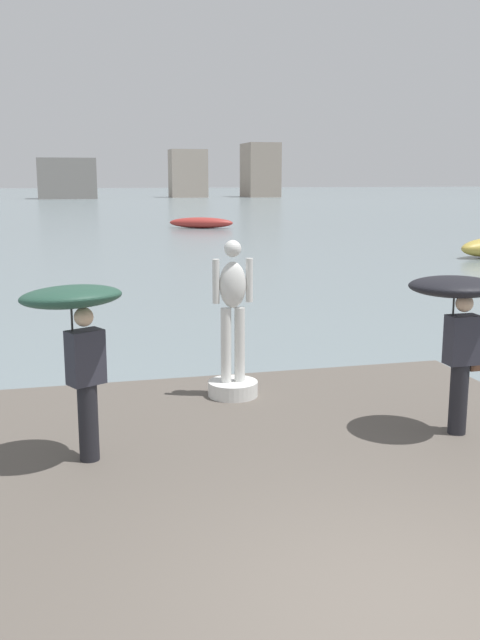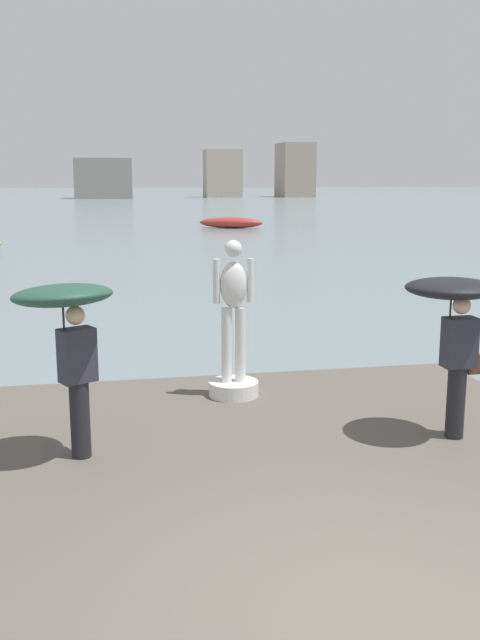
{
  "view_description": "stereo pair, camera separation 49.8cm",
  "coord_description": "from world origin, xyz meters",
  "px_view_note": "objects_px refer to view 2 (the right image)",
  "views": [
    {
      "loc": [
        -2.35,
        -4.22,
        3.5
      ],
      "look_at": [
        0.0,
        5.16,
        1.55
      ],
      "focal_mm": 39.91,
      "sensor_mm": 36.0,
      "label": 1
    },
    {
      "loc": [
        -1.86,
        -4.32,
        3.5
      ],
      "look_at": [
        0.0,
        5.16,
        1.55
      ],
      "focal_mm": 39.91,
      "sensor_mm": 36.0,
      "label": 2
    }
  ],
  "objects_px": {
    "onlooker_left": "(67,318)",
    "onlooker_right": "(454,310)",
    "boat_rightward": "(231,223)",
    "statue_white_figure": "(234,340)"
  },
  "relations": [
    {
      "from": "statue_white_figure",
      "to": "onlooker_left",
      "type": "relative_size",
      "value": 1.11
    },
    {
      "from": "onlooker_left",
      "to": "onlooker_right",
      "type": "bearing_deg",
      "value": -2.57
    },
    {
      "from": "onlooker_right",
      "to": "onlooker_left",
      "type": "bearing_deg",
      "value": 177.43
    },
    {
      "from": "onlooker_left",
      "to": "boat_rightward",
      "type": "height_order",
      "value": "onlooker_left"
    },
    {
      "from": "statue_white_figure",
      "to": "onlooker_left",
      "type": "bearing_deg",
      "value": -138.62
    },
    {
      "from": "onlooker_left",
      "to": "onlooker_right",
      "type": "distance_m",
      "value": 4.43
    },
    {
      "from": "boat_rightward",
      "to": "onlooker_left",
      "type": "bearing_deg",
      "value": -102.75
    },
    {
      "from": "statue_white_figure",
      "to": "onlooker_right",
      "type": "height_order",
      "value": "statue_white_figure"
    },
    {
      "from": "boat_rightward",
      "to": "statue_white_figure",
      "type": "bearing_deg",
      "value": -100.31
    },
    {
      "from": "statue_white_figure",
      "to": "onlooker_right",
      "type": "distance_m",
      "value": 3.18
    }
  ]
}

